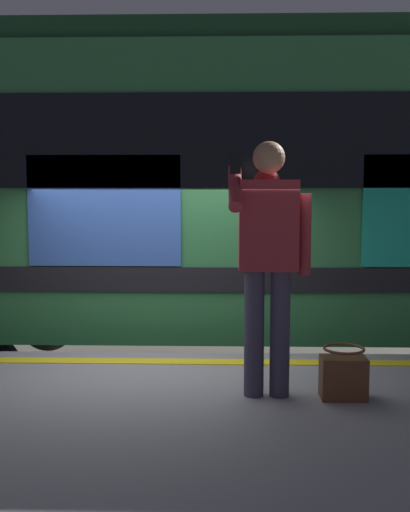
# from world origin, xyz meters

# --- Properties ---
(ground_plane) EXTENTS (24.47, 24.47, 0.00)m
(ground_plane) POSITION_xyz_m (0.00, 0.00, 0.00)
(ground_plane) COLOR #4C4742
(safety_line) EXTENTS (13.17, 0.16, 0.01)m
(safety_line) POSITION_xyz_m (0.00, 0.30, 1.06)
(safety_line) COLOR yellow
(safety_line) RESTS_ON platform
(track_rail_near) EXTENTS (17.47, 0.08, 0.16)m
(track_rail_near) POSITION_xyz_m (0.00, -1.44, 0.08)
(track_rail_near) COLOR slate
(track_rail_near) RESTS_ON ground
(track_rail_far) EXTENTS (17.47, 0.08, 0.16)m
(track_rail_far) POSITION_xyz_m (0.00, -2.87, 0.08)
(track_rail_far) COLOR slate
(track_rail_far) RESTS_ON ground
(train_carriage) EXTENTS (9.25, 3.10, 4.01)m
(train_carriage) POSITION_xyz_m (-1.07, -2.15, 2.54)
(train_carriage) COLOR #2D723F
(train_carriage) RESTS_ON ground
(passenger) EXTENTS (0.57, 0.55, 1.77)m
(passenger) POSITION_xyz_m (-0.91, 1.12, 2.10)
(passenger) COLOR #383347
(passenger) RESTS_ON platform
(handbag) EXTENTS (0.31, 0.29, 0.36)m
(handbag) POSITION_xyz_m (-1.44, 1.17, 1.21)
(handbag) COLOR #59331E
(handbag) RESTS_ON platform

